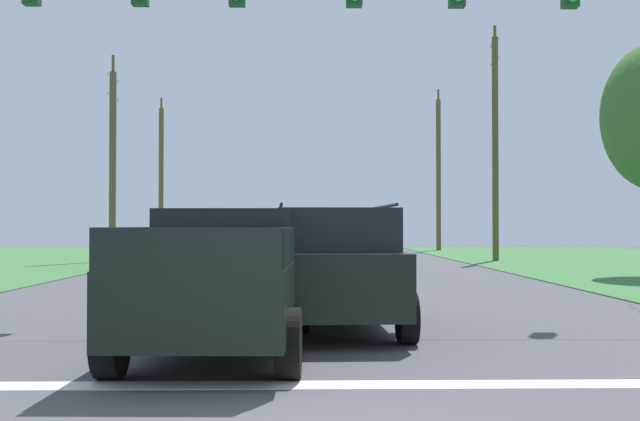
{
  "coord_description": "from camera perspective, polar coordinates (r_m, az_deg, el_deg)",
  "views": [
    {
      "loc": [
        0.23,
        -5.73,
        1.72
      ],
      "look_at": [
        0.53,
        11.08,
        2.04
      ],
      "focal_mm": 43.77,
      "sensor_mm": 36.0,
      "label": 1
    }
  ],
  "objects": [
    {
      "name": "stop_bar_stripe",
      "position": [
        8.6,
        -2.6,
        -12.62
      ],
      "size": [
        14.25,
        0.45,
        0.01
      ],
      "primitive_type": "cube",
      "color": "white",
      "rests_on": "ground"
    },
    {
      "name": "lane_dash_0",
      "position": [
        14.52,
        -1.95,
        -7.88
      ],
      "size": [
        2.5,
        0.15,
        0.01
      ],
      "primitive_type": "cube",
      "rotation": [
        0.0,
        0.0,
        1.57
      ],
      "color": "white",
      "rests_on": "ground"
    },
    {
      "name": "lane_dash_1",
      "position": [
        21.94,
        -1.64,
        -5.58
      ],
      "size": [
        2.5,
        0.15,
        0.01
      ],
      "primitive_type": "cube",
      "rotation": [
        0.0,
        0.0,
        1.57
      ],
      "color": "white",
      "rests_on": "ground"
    },
    {
      "name": "lane_dash_2",
      "position": [
        27.95,
        -1.51,
        -4.62
      ],
      "size": [
        2.5,
        0.15,
        0.01
      ],
      "primitive_type": "cube",
      "rotation": [
        0.0,
        0.0,
        1.57
      ],
      "color": "white",
      "rests_on": "ground"
    },
    {
      "name": "lane_dash_3",
      "position": [
        35.82,
        -1.41,
        -3.84
      ],
      "size": [
        2.5,
        0.15,
        0.01
      ],
      "primitive_type": "cube",
      "rotation": [
        0.0,
        0.0,
        1.57
      ],
      "color": "white",
      "rests_on": "ground"
    },
    {
      "name": "overhead_signal_span",
      "position": [
        15.74,
        -1.03,
        9.46
      ],
      "size": [
        16.92,
        0.31,
        7.87
      ],
      "color": "brown",
      "rests_on": "ground"
    },
    {
      "name": "pickup_truck",
      "position": [
        10.79,
        -7.1,
        -5.09
      ],
      "size": [
        2.42,
        5.46,
        1.95
      ],
      "color": "black",
      "rests_on": "ground"
    },
    {
      "name": "suv_black",
      "position": [
        12.88,
        0.9,
        -4.04
      ],
      "size": [
        2.36,
        4.87,
        2.05
      ],
      "color": "black",
      "rests_on": "ground"
    },
    {
      "name": "distant_car_crossing_white",
      "position": [
        30.74,
        -13.18,
        -2.8
      ],
      "size": [
        2.09,
        4.34,
        1.52
      ],
      "color": "silver",
      "rests_on": "ground"
    },
    {
      "name": "utility_pole_far_right",
      "position": [
        38.62,
        12.69,
        4.8
      ],
      "size": [
        0.3,
        1.62,
        11.39
      ],
      "color": "brown",
      "rests_on": "ground"
    },
    {
      "name": "utility_pole_near_left",
      "position": [
        53.93,
        8.66,
        2.73
      ],
      "size": [
        0.32,
        1.88,
        11.06
      ],
      "color": "brown",
      "rests_on": "ground"
    },
    {
      "name": "utility_pole_distant_right",
      "position": [
        38.1,
        -14.92,
        3.5
      ],
      "size": [
        0.32,
        2.0,
        9.78
      ],
      "color": "brown",
      "rests_on": "ground"
    },
    {
      "name": "utility_pole_distant_left",
      "position": [
        52.69,
        -11.54,
        2.37
      ],
      "size": [
        0.32,
        1.83,
        10.18
      ],
      "color": "brown",
      "rests_on": "ground"
    }
  ]
}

